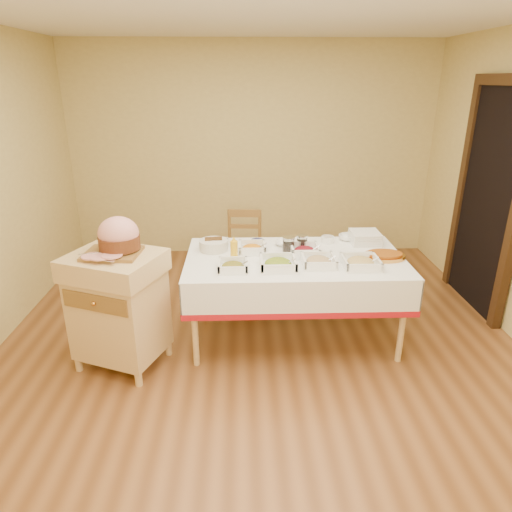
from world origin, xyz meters
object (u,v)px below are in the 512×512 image
Objects in this scene: mustard_bottle at (234,249)px; plate_stack at (365,238)px; preserve_jar_right at (302,243)px; dining_table at (294,274)px; brass_platter at (384,256)px; ham_on_board at (118,238)px; butcher_cart at (119,304)px; dining_chair at (244,250)px; preserve_jar_left at (288,245)px; bread_basket at (214,245)px.

plate_stack is (1.18, 0.34, -0.03)m from mustard_bottle.
mustard_bottle is (-0.59, -0.21, 0.03)m from preserve_jar_right.
mustard_bottle is at bearing -177.82° from dining_table.
plate_stack reaches higher than brass_platter.
plate_stack is at bearing 17.73° from ham_on_board.
plate_stack is at bearing 18.23° from butcher_cart.
dining_chair is 1.04m from preserve_jar_right.
preserve_jar_left is at bearing 16.90° from mustard_bottle.
dining_table is 9.54× the size of mustard_bottle.
plate_stack is at bearing 15.97° from mustard_bottle.
preserve_jar_left is 0.38× the size of brass_platter.
brass_platter reaches higher than dining_table.
dining_table is 0.74m from bread_basket.
dining_chair is 2.01× the size of ham_on_board.
brass_platter is at bearing -42.90° from dining_chair.
mustard_bottle reaches higher than brass_platter.
dining_chair is 1.35m from plate_stack.
preserve_jar_right is 0.70m from brass_platter.
preserve_jar_left reaches higher than brass_platter.
ham_on_board is at bearing -161.01° from preserve_jar_left.
preserve_jar_right is 0.50× the size of bread_basket.
bread_basket is at bearing -107.62° from dining_chair.
dining_table is 1.45m from butcher_cart.
brass_platter is at bearing -20.65° from preserve_jar_right.
ham_on_board is (-0.94, -1.36, 0.62)m from dining_chair.
butcher_cart is 4.90× the size of mustard_bottle.
bread_basket is (0.71, 0.55, 0.28)m from butcher_cart.
ham_on_board is at bearing -159.98° from preserve_jar_right.
dining_table is 5.13× the size of brass_platter.
dining_chair is at bearing 147.05° from plate_stack.
preserve_jar_right is (0.13, 0.07, -0.00)m from preserve_jar_left.
butcher_cart is 2.64× the size of brass_platter.
butcher_cart is at bearing -161.77° from plate_stack.
butcher_cart is at bearing -141.91° from ham_on_board.
mustard_bottle reaches higher than dining_table.
butcher_cart reaches higher than brass_platter.
plate_stack is at bearing 11.86° from preserve_jar_right.
dining_table is at bearing -112.87° from preserve_jar_right.
preserve_jar_right reaches higher than plate_stack.
ham_on_board reaches higher than butcher_cart.
ham_on_board is 3.39× the size of preserve_jar_right.
ham_on_board reaches higher than preserve_jar_left.
butcher_cart is 1.71m from dining_chair.
butcher_cart is 2.20m from plate_stack.
butcher_cart reaches higher than plate_stack.
dining_chair is 1.62m from brass_platter.
preserve_jar_left is 1.07× the size of preserve_jar_right.
ham_on_board is at bearing -166.32° from dining_table.
dining_chair is (0.98, 1.39, -0.09)m from butcher_cart.
plate_stack is at bearing -32.95° from dining_chair.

